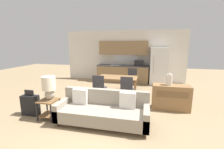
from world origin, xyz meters
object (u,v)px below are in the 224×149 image
Objects in this scene: refrigerator at (158,66)px; dining_chair_near_left at (99,87)px; dining_table at (117,79)px; credenza at (171,97)px; vase at (169,80)px; dining_chair_near_right at (127,89)px; couch at (103,111)px; side_table at (49,106)px; dining_chair_far_right at (132,78)px; table_lamp at (49,86)px; suitcase at (30,105)px.

dining_chair_near_left is (-2.16, -2.91, -0.39)m from refrigerator.
credenza reaches higher than dining_table.
dining_table is 4.27× the size of vase.
refrigerator reaches higher than dining_chair_near_right.
vase is at bearing -88.43° from refrigerator.
dining_chair_near_left is at bearing 3.87° from dining_chair_near_right.
dining_chair_near_right reaches higher than couch.
dining_table is 2.90× the size of side_table.
credenza is at bearing -46.35° from dining_chair_far_right.
dining_chair_near_left is at bearing 57.58° from table_lamp.
dining_chair_far_right is (0.01, 1.60, 0.00)m from dining_chair_near_right.
side_table is 0.55× the size of dining_chair_near_left.
dining_chair_near_left reaches higher than dining_table.
dining_chair_far_right is at bearing -132.11° from refrigerator.
credenza is at bearing 17.71° from suitcase.
refrigerator is 3.50× the size of side_table.
table_lamp is 0.66× the size of dining_chair_far_right.
couch reaches higher than dining_table.
couch is (0.05, -2.19, -0.34)m from dining_table.
dining_chair_far_right reaches higher than suitcase.
dining_table reaches higher than suitcase.
dining_table is 1.39× the size of credenza.
credenza is at bearing 2.26° from vase.
refrigerator is at bearing -128.12° from dining_chair_near_left.
side_table is 3.54m from credenza.
couch is at bearing 3.96° from side_table.
table_lamp is at bearing -157.62° from vase.
dining_chair_near_right reaches higher than side_table.
dining_chair_near_right is at bearing 178.52° from dining_chair_near_left.
refrigerator is 5.41m from side_table.
refrigerator is 5.75m from suitcase.
table_lamp is at bearing -125.23° from refrigerator.
table_lamp is (-1.45, -0.07, 0.56)m from couch.
dining_chair_far_right is at bearing 58.15° from table_lamp.
dining_table is 2.72m from side_table.
table_lamp is at bearing 56.01° from dining_chair_near_left.
dining_table is at bearing 58.21° from table_lamp.
couch is at bearing 76.25° from dining_chair_near_right.
couch is 2.38× the size of dining_chair_near_left.
dining_chair_near_left is (0.92, 1.44, -0.36)m from table_lamp.
table_lamp is at bearing -115.86° from dining_chair_far_right.
refrigerator is 3.17m from dining_chair_near_right.
credenza is 1.50× the size of suitcase.
dining_chair_near_left is 1.88m from dining_chair_far_right.
side_table is 0.55× the size of dining_chair_far_right.
dining_table is 0.94m from dining_chair_far_right.
vase is at bearing 18.01° from suitcase.
table_lamp is at bearing 40.82° from side_table.
vase reaches higher than credenza.
refrigerator is 3.64m from dining_chair_near_left.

